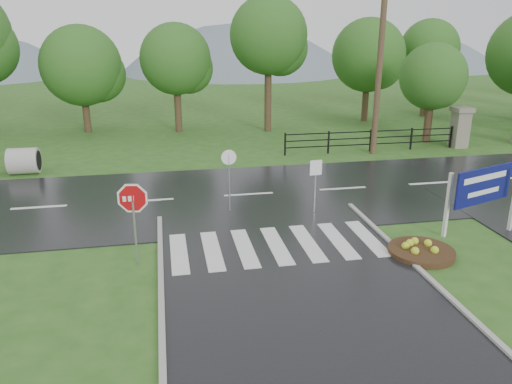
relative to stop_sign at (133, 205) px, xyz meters
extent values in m
plane|color=#2E5C1E|center=(4.19, -4.57, -1.82)|extent=(120.00, 120.00, 0.00)
cube|color=black|center=(4.19, 5.43, -1.82)|extent=(90.00, 8.00, 0.04)
cube|color=silver|center=(1.19, 0.43, -1.76)|extent=(0.50, 2.80, 0.02)
cube|color=silver|center=(2.19, 0.43, -1.76)|extent=(0.50, 2.80, 0.02)
cube|color=silver|center=(3.19, 0.43, -1.76)|extent=(0.50, 2.80, 0.02)
cube|color=silver|center=(4.19, 0.43, -1.76)|extent=(0.50, 2.80, 0.02)
cube|color=silver|center=(5.19, 0.43, -1.76)|extent=(0.50, 2.80, 0.02)
cube|color=silver|center=(6.19, 0.43, -1.76)|extent=(0.50, 2.80, 0.02)
cube|color=silver|center=(7.19, 0.43, -1.76)|extent=(0.50, 2.80, 0.02)
cube|color=gray|center=(17.19, 11.43, -0.82)|extent=(0.80, 0.80, 2.00)
cube|color=#6B6659|center=(17.19, 11.43, 0.30)|extent=(1.00, 1.00, 0.24)
cube|color=black|center=(11.94, 11.43, -1.42)|extent=(9.50, 0.05, 0.05)
cube|color=black|center=(11.94, 11.43, -1.07)|extent=(9.50, 0.05, 0.05)
cube|color=black|center=(11.94, 11.43, -0.72)|extent=(9.50, 0.05, 0.05)
cube|color=black|center=(7.19, 11.43, -1.22)|extent=(0.08, 0.08, 1.20)
cube|color=black|center=(16.69, 11.43, -1.22)|extent=(0.08, 0.08, 1.20)
sphere|color=slate|center=(12.19, 60.43, -19.10)|extent=(48.00, 48.00, 48.00)
sphere|color=slate|center=(40.19, 60.43, -14.78)|extent=(36.00, 36.00, 36.00)
cylinder|color=#9E9B93|center=(-5.42, 10.43, -1.22)|extent=(1.30, 1.20, 1.20)
cube|color=#939399|center=(0.00, 0.00, -0.86)|extent=(0.06, 0.06, 1.93)
cylinder|color=white|center=(0.00, 0.01, 0.21)|extent=(1.15, 0.22, 1.16)
cylinder|color=#AE0C11|center=(0.00, 0.00, 0.21)|extent=(1.00, 0.20, 1.01)
cube|color=silver|center=(9.72, 0.19, -0.74)|extent=(0.14, 0.14, 2.17)
cube|color=#0E115C|center=(10.92, 0.19, -0.14)|extent=(2.47, 0.93, 1.19)
cube|color=white|center=(10.92, 0.15, 0.13)|extent=(1.94, 0.69, 0.20)
cube|color=white|center=(10.92, 0.15, -0.36)|extent=(1.43, 0.51, 0.16)
cylinder|color=#332111|center=(8.32, -0.93, -1.72)|extent=(1.95, 1.95, 0.20)
cube|color=#939399|center=(6.20, 3.01, -0.88)|extent=(0.04, 0.04, 1.89)
cube|color=white|center=(6.20, 2.99, -0.08)|extent=(0.45, 0.06, 0.55)
cylinder|color=#939399|center=(3.19, 3.76, -0.73)|extent=(0.07, 0.07, 2.18)
cylinder|color=white|center=(3.19, 3.74, 0.25)|extent=(0.55, 0.03, 0.55)
cylinder|color=#473523|center=(11.90, 10.93, 2.73)|extent=(0.30, 0.30, 9.09)
cylinder|color=#3D2B1C|center=(16.08, 12.93, -0.25)|extent=(0.47, 0.47, 3.14)
sphere|color=#25591B|center=(16.08, 12.93, 1.95)|extent=(3.73, 3.73, 3.73)
camera|label=1|loc=(0.92, -13.33, 4.75)|focal=35.00mm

